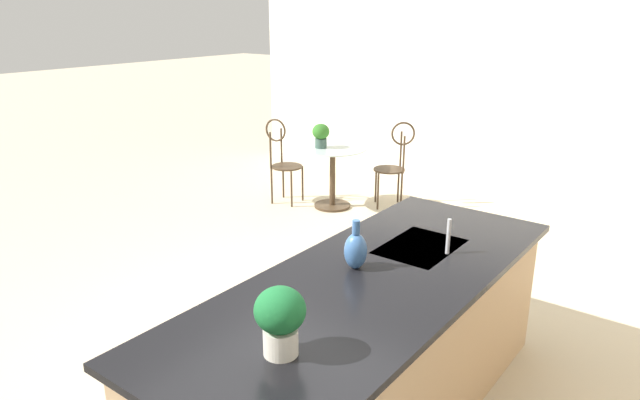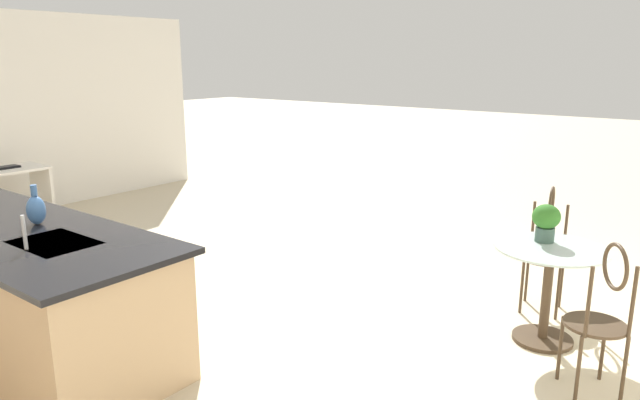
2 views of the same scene
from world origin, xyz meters
name	(u,v)px [view 2 (image 2 of 2)]	position (x,y,z in m)	size (l,w,h in m)	color
ground_plane	(150,318)	(0.00, 0.00, 0.00)	(40.00, 40.00, 0.00)	beige
kitchen_island	(22,288)	(0.30, 0.85, 0.46)	(2.80, 1.06, 0.92)	tan
bistro_table	(547,285)	(-2.68, -1.58, 0.45)	(0.80, 0.80, 0.74)	#3D2D1E
chair_near_window	(546,243)	(-2.47, -2.19, 0.57)	(0.44, 0.51, 1.04)	#3D2D1E
chair_by_island	(602,312)	(-3.16, -1.01, 0.57)	(0.53, 0.53, 1.04)	#3D2D1E
sink_faucet	(24,232)	(-0.25, 1.03, 1.03)	(0.02, 0.02, 0.22)	#B2B5BA
keyboard	(0,168)	(3.67, -0.55, 0.75)	(0.16, 0.44, 0.03)	black
potted_plant_on_table	(546,221)	(-2.59, -1.69, 0.90)	(0.20, 0.20, 0.29)	#385147
vase_on_counter	(36,209)	(0.25, 0.70, 1.03)	(0.13, 0.13, 0.29)	#386099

